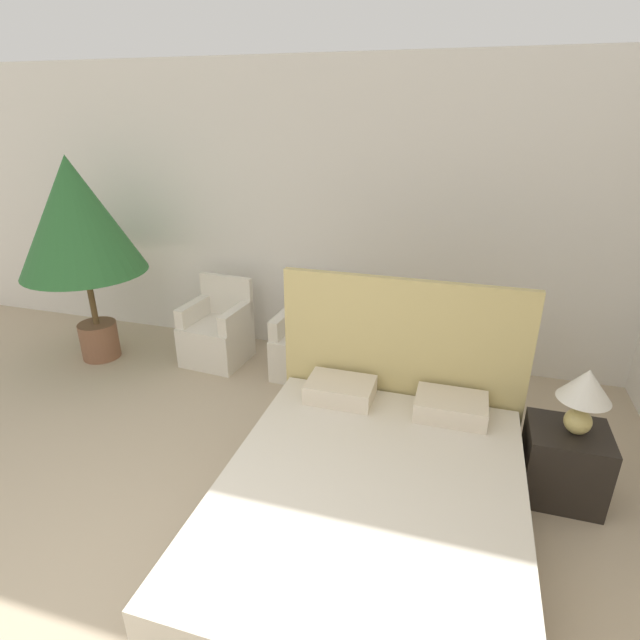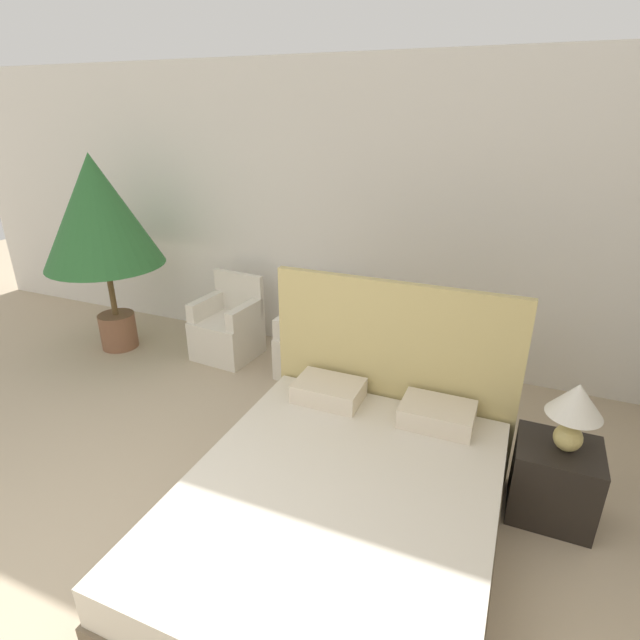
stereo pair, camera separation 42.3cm
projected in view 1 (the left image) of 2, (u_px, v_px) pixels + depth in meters
wall_back at (329, 216)px, 4.97m from camera, size 10.00×0.06×2.90m
bed at (371, 503)px, 2.96m from camera, size 1.77×2.18×1.37m
armchair_near_window_left at (217, 335)px, 5.15m from camera, size 0.64×0.62×0.86m
armchair_near_window_right at (308, 347)px, 4.89m from camera, size 0.62×0.60×0.86m
potted_palm at (77, 221)px, 4.76m from camera, size 1.19×1.19×2.06m
nightstand at (563, 463)px, 3.33m from camera, size 0.50×0.45×0.52m
table_lamp at (585, 391)px, 3.10m from camera, size 0.32×0.32×0.46m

